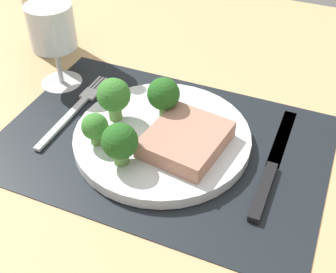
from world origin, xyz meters
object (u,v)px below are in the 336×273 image
Objects in this scene: steak at (186,139)px; plate at (162,138)px; fork at (75,109)px; wine_glass at (52,31)px; knife at (271,168)px.

plate is at bearing 162.89° from steak.
steak reaches higher than fork.
plate is 1.28× the size of fork.
wine_glass is at bearing 161.16° from steak.
plate is 1.80× the size of wine_glass.
steak reaches higher than knife.
wine_glass reaches higher than steak.
fork is at bearing -43.30° from wine_glass.
knife is (11.36, 1.75, -2.49)cm from steak.
plate is 4.60cm from steak.
plate reaches higher than fork.
steak is at bearing -172.41° from knife.
plate is at bearing -4.28° from fork.
steak is 0.56× the size of fork.
knife is 1.69× the size of wine_glass.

